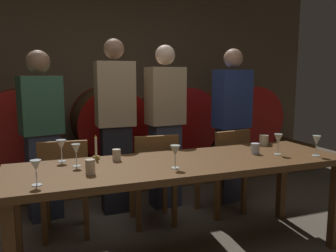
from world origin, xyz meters
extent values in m
cube|color=brown|center=(0.00, 2.85, 1.47)|extent=(6.75, 0.24, 2.94)
cube|color=brown|center=(0.00, 2.30, 0.19)|extent=(6.07, 0.90, 0.38)
cylinder|color=brown|center=(-1.02, 2.30, 0.82)|extent=(0.87, 0.82, 0.87)
cylinder|color=#B21C16|center=(-1.02, 1.87, 0.82)|extent=(0.89, 0.03, 0.89)
cylinder|color=#B21C16|center=(-1.02, 2.72, 0.82)|extent=(0.89, 0.03, 0.89)
cylinder|color=#2D2D33|center=(-1.02, 2.30, 0.82)|extent=(0.88, 0.04, 0.88)
cylinder|color=#513319|center=(0.03, 2.30, 0.82)|extent=(0.87, 0.82, 0.87)
cylinder|color=maroon|center=(0.03, 1.87, 0.82)|extent=(0.89, 0.03, 0.89)
cylinder|color=maroon|center=(0.03, 2.72, 0.82)|extent=(0.89, 0.03, 0.89)
cylinder|color=#2D2D33|center=(0.03, 2.30, 0.82)|extent=(0.88, 0.04, 0.88)
cylinder|color=#513319|center=(0.97, 2.30, 0.82)|extent=(0.87, 0.82, 0.87)
cylinder|color=maroon|center=(0.97, 1.87, 0.82)|extent=(0.89, 0.03, 0.89)
cylinder|color=maroon|center=(0.97, 2.72, 0.82)|extent=(0.89, 0.03, 0.89)
cylinder|color=#2D2D33|center=(0.97, 2.30, 0.82)|extent=(0.88, 0.04, 0.88)
cylinder|color=brown|center=(1.98, 2.30, 0.82)|extent=(0.87, 0.82, 0.87)
cylinder|color=#B21C16|center=(1.98, 1.87, 0.82)|extent=(0.89, 0.03, 0.89)
cylinder|color=#B21C16|center=(1.98, 2.72, 0.82)|extent=(0.89, 0.03, 0.89)
cylinder|color=#2D2D33|center=(1.98, 2.30, 0.82)|extent=(0.88, 0.04, 0.88)
cube|color=brown|center=(0.19, 0.26, 0.74)|extent=(2.57, 0.78, 0.05)
cube|color=brown|center=(1.40, -0.06, 0.36)|extent=(0.07, 0.07, 0.72)
cube|color=brown|center=(-1.02, 0.59, 0.36)|extent=(0.07, 0.07, 0.72)
cube|color=brown|center=(1.40, 0.59, 0.36)|extent=(0.07, 0.07, 0.72)
cube|color=brown|center=(-0.63, 0.99, 0.44)|extent=(0.44, 0.44, 0.04)
cube|color=brown|center=(-0.65, 0.81, 0.67)|extent=(0.40, 0.08, 0.42)
cube|color=brown|center=(-0.44, 1.14, 0.21)|extent=(0.05, 0.05, 0.42)
cube|color=brown|center=(-0.78, 1.17, 0.21)|extent=(0.05, 0.05, 0.42)
cube|color=brown|center=(-0.48, 0.80, 0.21)|extent=(0.05, 0.05, 0.42)
cube|color=brown|center=(-0.82, 0.84, 0.21)|extent=(0.05, 0.05, 0.42)
cube|color=brown|center=(0.17, 0.96, 0.44)|extent=(0.43, 0.43, 0.04)
cube|color=brown|center=(0.16, 0.78, 0.67)|extent=(0.40, 0.07, 0.42)
cube|color=brown|center=(0.35, 1.11, 0.21)|extent=(0.05, 0.05, 0.42)
cube|color=brown|center=(0.02, 1.14, 0.21)|extent=(0.05, 0.05, 0.42)
cube|color=brown|center=(0.33, 0.77, 0.21)|extent=(0.05, 0.05, 0.42)
cube|color=brown|center=(-0.01, 0.80, 0.21)|extent=(0.05, 0.05, 0.42)
cube|color=brown|center=(0.92, 0.96, 0.44)|extent=(0.45, 0.45, 0.04)
cube|color=brown|center=(0.94, 0.78, 0.67)|extent=(0.40, 0.09, 0.42)
cube|color=brown|center=(1.06, 1.15, 0.21)|extent=(0.05, 0.05, 0.42)
cube|color=brown|center=(0.72, 1.10, 0.21)|extent=(0.05, 0.05, 0.42)
cube|color=brown|center=(1.11, 0.81, 0.21)|extent=(0.05, 0.05, 0.42)
cube|color=brown|center=(0.77, 0.76, 0.21)|extent=(0.05, 0.05, 0.42)
cube|color=#33384C|center=(-0.79, 1.42, 0.43)|extent=(0.34, 0.26, 0.85)
cube|color=#336047|center=(-0.79, 1.42, 1.13)|extent=(0.43, 0.32, 0.55)
sphere|color=#8C664C|center=(-0.79, 1.42, 1.54)|extent=(0.22, 0.22, 0.22)
cube|color=black|center=(-0.08, 1.36, 0.45)|extent=(0.30, 0.20, 0.90)
cube|color=tan|center=(-0.08, 1.36, 1.23)|extent=(0.38, 0.24, 0.65)
sphere|color=#8C664C|center=(-0.08, 1.36, 1.67)|extent=(0.20, 0.20, 0.20)
cube|color=#33384C|center=(0.44, 1.31, 0.45)|extent=(0.32, 0.23, 0.90)
cube|color=tan|center=(0.44, 1.31, 1.20)|extent=(0.40, 0.28, 0.60)
sphere|color=beige|center=(0.44, 1.31, 1.62)|extent=(0.21, 0.21, 0.21)
cube|color=#33384C|center=(1.19, 1.21, 0.42)|extent=(0.32, 0.23, 0.84)
cube|color=navy|center=(1.19, 1.21, 1.16)|extent=(0.40, 0.27, 0.63)
sphere|color=tan|center=(1.19, 1.21, 1.59)|extent=(0.21, 0.21, 0.21)
cylinder|color=olive|center=(-0.42, 0.56, 0.78)|extent=(0.05, 0.05, 0.02)
cylinder|color=#EDE5CC|center=(-0.42, 0.56, 0.87)|extent=(0.02, 0.02, 0.15)
cone|color=yellow|center=(-0.42, 0.56, 0.95)|extent=(0.01, 0.01, 0.02)
cylinder|color=white|center=(-0.85, 0.04, 0.77)|extent=(0.06, 0.06, 0.00)
cylinder|color=white|center=(-0.85, 0.04, 0.81)|extent=(0.01, 0.01, 0.08)
cone|color=white|center=(-0.85, 0.04, 0.89)|extent=(0.06, 0.06, 0.07)
cylinder|color=white|center=(-0.67, 0.58, 0.77)|extent=(0.06, 0.06, 0.00)
cylinder|color=white|center=(-0.67, 0.58, 0.81)|extent=(0.01, 0.01, 0.09)
cone|color=white|center=(-0.67, 0.58, 0.90)|extent=(0.08, 0.08, 0.07)
cylinder|color=silver|center=(-0.58, 0.40, 0.77)|extent=(0.06, 0.06, 0.00)
cylinder|color=silver|center=(-0.58, 0.40, 0.81)|extent=(0.01, 0.01, 0.08)
cone|color=silver|center=(-0.58, 0.40, 0.89)|extent=(0.06, 0.06, 0.08)
cylinder|color=silver|center=(0.06, 0.10, 0.77)|extent=(0.06, 0.06, 0.00)
cylinder|color=silver|center=(0.06, 0.10, 0.81)|extent=(0.01, 0.01, 0.08)
cone|color=silver|center=(0.06, 0.10, 0.89)|extent=(0.07, 0.07, 0.08)
cylinder|color=silver|center=(1.01, 0.19, 0.77)|extent=(0.06, 0.06, 0.00)
cylinder|color=silver|center=(1.01, 0.19, 0.81)|extent=(0.01, 0.01, 0.09)
cone|color=silver|center=(1.01, 0.19, 0.90)|extent=(0.07, 0.07, 0.08)
cylinder|color=silver|center=(1.27, 0.04, 0.77)|extent=(0.06, 0.06, 0.00)
cylinder|color=silver|center=(1.27, 0.04, 0.81)|extent=(0.01, 0.01, 0.08)
cone|color=silver|center=(1.27, 0.04, 0.89)|extent=(0.06, 0.06, 0.08)
cylinder|color=beige|center=(-0.52, 0.16, 0.82)|extent=(0.06, 0.06, 0.10)
cylinder|color=beige|center=(-0.28, 0.47, 0.81)|extent=(0.06, 0.06, 0.09)
cylinder|color=silver|center=(0.85, 0.28, 0.81)|extent=(0.07, 0.07, 0.09)
cylinder|color=beige|center=(1.14, 0.56, 0.81)|extent=(0.08, 0.08, 0.09)
camera|label=1|loc=(-0.84, -2.10, 1.41)|focal=37.18mm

